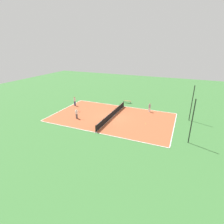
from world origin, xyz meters
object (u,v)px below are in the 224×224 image
tennis_ball_near_net (85,108)px  tennis_net (112,114)px  bench (128,101)px  player_far_white (75,101)px  player_near_white (77,113)px  fence_post_back_right (192,122)px  player_baseline_gray (150,107)px  tennis_ball_right_alley (119,111)px  fence_post_back_left (192,103)px  tennis_ball_left_sideline (145,124)px

tennis_ball_near_net → tennis_net: bearing=73.6°
bench → player_far_white: 10.27m
player_near_white → fence_post_back_right: bearing=-11.8°
bench → player_baseline_gray: (3.17, 4.96, 0.51)m
tennis_ball_right_alley → fence_post_back_left: fence_post_back_left is taller
fence_post_back_right → tennis_ball_left_sideline: bearing=-117.8°
player_baseline_gray → tennis_ball_right_alley: (1.53, -4.93, -0.84)m
player_far_white → tennis_ball_right_alley: (-0.72, 8.73, -0.97)m
tennis_net → tennis_ball_near_net: 6.32m
bench → player_baseline_gray: size_ratio=0.92×
player_baseline_gray → tennis_ball_right_alley: 5.23m
tennis_net → bench: bearing=179.8°
tennis_ball_right_alley → tennis_ball_left_sideline: bearing=56.6°
tennis_ball_left_sideline → fence_post_back_left: size_ratio=0.01×
tennis_ball_left_sideline → fence_post_back_left: (-3.98, 5.85, 2.66)m
tennis_ball_left_sideline → tennis_ball_near_net: (-2.22, -11.55, 0.00)m
tennis_ball_right_alley → fence_post_back_right: 13.38m
bench → fence_post_back_left: fence_post_back_left is taller
player_near_white → tennis_ball_right_alley: (-5.73, 4.97, -0.81)m
tennis_ball_right_alley → tennis_ball_left_sideline: (3.58, 5.44, 0.00)m
fence_post_back_right → tennis_ball_near_net: bearing=-107.0°
tennis_net → fence_post_back_right: (3.54, 11.35, 2.18)m
bench → player_near_white: player_near_white is taller
player_near_white → bench: bearing=56.2°
fence_post_back_right → fence_post_back_left: bearing=180.0°
tennis_net → player_baseline_gray: player_baseline_gray is taller
tennis_net → player_far_white: size_ratio=6.40×
tennis_ball_right_alley → fence_post_back_left: 11.60m
player_near_white → tennis_ball_left_sideline: (-2.15, 10.40, -0.81)m
bench → fence_post_back_right: 16.21m
fence_post_back_left → fence_post_back_right: 7.07m
tennis_ball_near_net → tennis_ball_left_sideline: bearing=79.1°
fence_post_back_right → tennis_net: bearing=-107.3°
tennis_net → tennis_ball_near_net: size_ratio=164.38×
bench → tennis_ball_left_sideline: bearing=-56.6°
bench → fence_post_back_right: bearing=-45.1°
fence_post_back_left → tennis_ball_near_net: bearing=-84.2°
player_baseline_gray → tennis_ball_near_net: bearing=-138.5°
tennis_net → player_baseline_gray: (-4.66, 4.99, 0.36)m
tennis_ball_left_sideline → fence_post_back_right: fence_post_back_right is taller
bench → fence_post_back_left: 12.33m
tennis_ball_right_alley → tennis_ball_near_net: same height
tennis_ball_near_net → player_baseline_gray: bearing=104.7°
player_far_white → fence_post_back_right: (5.95, 20.01, 1.69)m
player_far_white → fence_post_back_right: fence_post_back_right is taller
tennis_ball_left_sideline → fence_post_back_left: fence_post_back_left is taller
tennis_net → player_far_white: (-2.41, -8.66, 0.49)m
player_near_white → fence_post_back_left: bearing=12.2°
bench → tennis_ball_right_alley: (4.70, 0.03, -0.33)m
tennis_ball_right_alley → fence_post_back_left: size_ratio=0.01×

